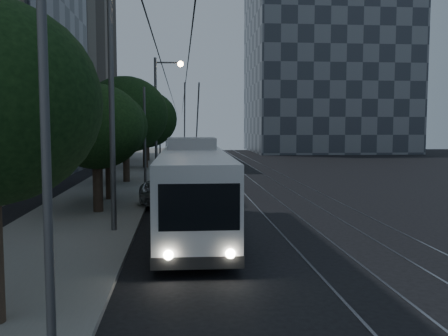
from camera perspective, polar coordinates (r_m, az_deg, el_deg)
ground at (r=18.16m, az=5.86°, el=-7.68°), size 120.00×120.00×0.00m
sidewalk at (r=37.82m, az=-11.24°, el=-1.02°), size 5.00×90.00×0.15m
tram_rails at (r=38.06m, az=3.91°, el=-1.00°), size 4.52×90.00×0.02m
overhead_wires at (r=37.43m, az=-7.47°, el=4.18°), size 2.23×90.00×6.00m
building_tan_far at (r=62.87m, az=-20.18°, el=17.04°), size 14.40×22.40×34.80m
building_distant_right at (r=75.90m, az=11.61°, el=10.97°), size 22.00×18.00×24.00m
trolleybus at (r=18.29m, az=-3.50°, el=-2.55°), size 2.54×11.54×5.63m
pickup_silver at (r=25.80m, az=-5.15°, el=-1.87°), size 4.13×6.92×1.80m
car_white_a at (r=31.58m, az=-5.93°, el=-1.11°), size 1.82×3.83×1.27m
car_white_b at (r=37.04m, az=-4.26°, el=-0.09°), size 2.90×5.15×1.41m
car_white_c at (r=46.51m, az=-4.39°, el=0.96°), size 2.67×4.60×1.43m
car_white_d at (r=51.36m, az=-6.02°, el=1.41°), size 3.37×4.99×1.58m
tree_1 at (r=22.46m, az=-14.36°, el=4.56°), size 4.14×4.14×5.75m
tree_2 at (r=26.16m, az=-13.02°, el=4.59°), size 3.94×3.94×5.65m
tree_3 at (r=33.94m, az=-11.20°, el=5.99°), size 5.64×5.64×7.17m
tree_4 at (r=44.86m, az=-9.03°, el=5.53°), size 5.66×5.66×7.00m
tree_5 at (r=53.66m, az=-8.79°, el=5.36°), size 4.63×4.63×6.47m
streetlamp_near at (r=18.39m, az=-11.50°, el=10.69°), size 2.35×0.44×9.65m
streetlamp_far at (r=37.91m, az=-7.21°, el=7.17°), size 2.20×0.44×8.93m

